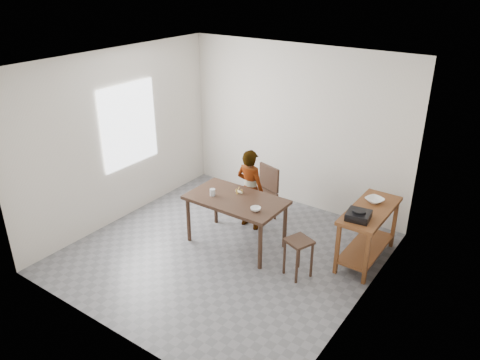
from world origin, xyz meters
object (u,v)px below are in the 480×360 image
Objects in this scene: dining_table at (236,221)px; child at (250,189)px; stool at (298,258)px; prep_counter at (367,235)px; dining_chair at (260,194)px.

child is (-0.12, 0.54, 0.27)m from dining_table.
dining_table is 2.58× the size of stool.
child reaches higher than prep_counter.
prep_counter is at bearing 22.15° from dining_table.
prep_counter is 1.37× the size of dining_chair.
dining_chair is (-0.13, 0.84, 0.06)m from dining_table.
dining_table is 1.59× the size of dining_chair.
child reaches higher than dining_table.
dining_table is at bearing -65.53° from dining_chair.
dining_chair is (-1.85, 0.14, 0.04)m from prep_counter.
prep_counter is 1.06m from stool.
child is at bearing -175.17° from prep_counter.
dining_chair is at bearing 98.60° from dining_table.
stool is (1.12, -0.17, -0.10)m from dining_table.
child is 1.47× the size of dining_chair.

